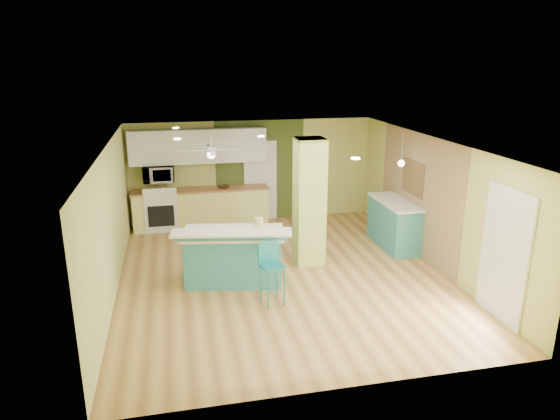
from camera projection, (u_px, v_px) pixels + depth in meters
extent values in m
cube|color=#9B6836|center=(282.00, 274.00, 9.47)|extent=(6.00, 7.00, 0.01)
cube|color=white|center=(282.00, 143.00, 8.74)|extent=(6.00, 7.00, 0.01)
cube|color=#C3C469|center=(252.00, 171.00, 12.39)|extent=(6.00, 0.01, 2.50)
cube|color=#C3C469|center=(346.00, 297.00, 5.83)|extent=(6.00, 0.01, 2.50)
cube|color=#C3C469|center=(110.00, 222.00, 8.50)|extent=(0.01, 7.00, 2.50)
cube|color=#C3C469|center=(433.00, 202.00, 9.71)|extent=(0.01, 7.00, 2.50)
cube|color=#8C6D50|center=(417.00, 194.00, 10.27)|extent=(0.02, 3.40, 2.50)
cube|color=#415120|center=(260.00, 171.00, 12.41)|extent=(2.20, 0.02, 2.50)
cube|color=white|center=(260.00, 181.00, 12.46)|extent=(0.82, 0.05, 2.00)
cube|color=white|center=(504.00, 255.00, 7.61)|extent=(0.04, 1.08, 2.10)
cube|color=#AEBC57|center=(309.00, 202.00, 9.71)|extent=(0.55, 0.55, 2.50)
cube|color=#EAE27A|center=(202.00, 208.00, 12.07)|extent=(3.20, 0.60, 0.90)
cube|color=#9A5E35|center=(201.00, 190.00, 11.94)|extent=(3.25, 0.63, 0.04)
cube|color=silver|center=(161.00, 211.00, 11.88)|extent=(0.76, 0.64, 0.90)
cube|color=black|center=(161.00, 216.00, 11.58)|extent=(0.59, 0.02, 0.50)
cube|color=silver|center=(160.00, 192.00, 11.44)|extent=(0.76, 0.06, 0.18)
cube|color=white|center=(198.00, 146.00, 11.75)|extent=(3.20, 0.34, 0.80)
imported|color=white|center=(159.00, 174.00, 11.62)|extent=(0.70, 0.48, 0.39)
cylinder|color=silver|center=(211.00, 140.00, 10.45)|extent=(0.03, 0.03, 0.40)
cylinder|color=silver|center=(211.00, 149.00, 10.51)|extent=(0.24, 0.24, 0.10)
sphere|color=white|center=(211.00, 155.00, 10.55)|extent=(0.18, 0.18, 0.18)
cylinder|color=silver|center=(402.00, 148.00, 10.07)|extent=(0.01, 0.01, 0.62)
sphere|color=white|center=(401.00, 163.00, 10.16)|extent=(0.14, 0.14, 0.14)
cube|color=brown|center=(413.00, 178.00, 10.37)|extent=(0.03, 0.90, 0.70)
cube|color=teal|center=(234.00, 258.00, 9.07)|extent=(1.83, 1.15, 0.90)
cube|color=white|center=(233.00, 233.00, 8.94)|extent=(1.95, 1.26, 0.05)
cube|color=teal|center=(232.00, 236.00, 8.53)|extent=(1.92, 0.49, 0.13)
cube|color=white|center=(231.00, 233.00, 8.51)|extent=(2.10, 0.79, 0.04)
cylinder|color=teal|center=(268.00, 291.00, 8.05)|extent=(0.02, 0.02, 0.66)
cylinder|color=teal|center=(284.00, 287.00, 8.18)|extent=(0.02, 0.02, 0.66)
cylinder|color=teal|center=(261.00, 284.00, 8.31)|extent=(0.02, 0.02, 0.66)
cylinder|color=teal|center=(277.00, 280.00, 8.43)|extent=(0.02, 0.02, 0.66)
cube|color=teal|center=(272.00, 266.00, 8.14)|extent=(0.42, 0.42, 0.03)
cube|color=teal|center=(268.00, 252.00, 8.22)|extent=(0.35, 0.11, 0.37)
cube|color=teal|center=(394.00, 225.00, 10.77)|extent=(0.63, 1.52, 0.98)
cube|color=white|center=(396.00, 202.00, 10.63)|extent=(0.67, 1.58, 0.04)
imported|color=#3A2717|center=(223.00, 187.00, 11.99)|extent=(0.33, 0.33, 0.06)
cylinder|color=gold|center=(259.00, 223.00, 9.12)|extent=(0.16, 0.16, 0.19)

